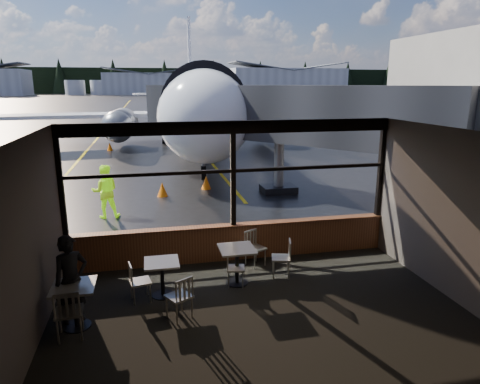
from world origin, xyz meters
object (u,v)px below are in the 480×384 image
object	(u,v)px
jet_bridge	(297,141)
cafe_table_near	(237,266)
cafe_table_mid	(162,279)
cone_wing	(110,147)
chair_mid_s	(179,297)
airliner	(194,66)
cafe_table_left	(75,307)
ground_crew	(105,191)
chair_mid_w	(140,282)
chair_left_s	(69,312)
chair_near_w	(236,269)
cone_extra	(162,189)
chair_near_n	(255,249)
cone_nose	(206,182)
chair_near_e	(281,258)
passenger	(71,280)

from	to	relation	value
jet_bridge	cafe_table_near	bearing A→B (deg)	-118.94
cafe_table_mid	cone_wing	bearing A→B (deg)	97.04
chair_mid_s	airliner	bearing A→B (deg)	52.89
cafe_table_left	ground_crew	size ratio (longest dim) A/B	0.47
chair_mid_w	chair_left_s	distance (m)	1.61
chair_near_w	cone_extra	bearing A→B (deg)	-159.23
ground_crew	chair_near_n	bearing A→B (deg)	124.43
airliner	chair_left_s	size ratio (longest dim) A/B	37.82
airliner	cone_nose	bearing A→B (deg)	-89.94
chair_mid_s	cone_nose	bearing A→B (deg)	49.46
cafe_table_mid	chair_mid_s	xyz separation A→B (m)	(0.27, -0.96, 0.06)
cone_nose	cafe_table_left	bearing A→B (deg)	-110.56
chair_left_s	chair_mid_w	bearing A→B (deg)	37.31
jet_bridge	chair_left_s	distance (m)	11.04
airliner	ground_crew	bearing A→B (deg)	-101.23
cone_wing	cafe_table_near	bearing A→B (deg)	-78.55
chair_mid_s	cone_extra	world-z (taller)	chair_mid_s
chair_mid_w	jet_bridge	bearing A→B (deg)	130.17
cafe_table_near	chair_near_e	bearing A→B (deg)	7.69
cafe_table_mid	chair_near_e	distance (m)	2.74
chair_near_w	passenger	distance (m)	3.38
cafe_table_left	cone_nose	xyz separation A→B (m)	(3.79, 10.10, -0.13)
chair_near_e	cafe_table_mid	bearing A→B (deg)	112.90
ground_crew	cafe_table_mid	bearing A→B (deg)	100.93
cafe_table_near	chair_mid_s	distance (m)	1.82
passenger	chair_near_w	bearing A→B (deg)	-13.41
cafe_table_mid	ground_crew	distance (m)	6.23
cafe_table_mid	cafe_table_left	bearing A→B (deg)	-151.13
jet_bridge	chair_mid_s	world-z (taller)	jet_bridge
ground_crew	cone_nose	size ratio (longest dim) A/B	3.09
chair_left_s	ground_crew	distance (m)	7.20
chair_mid_w	cone_nose	world-z (taller)	chair_mid_w
chair_mid_w	ground_crew	size ratio (longest dim) A/B	0.47
chair_near_e	chair_near_w	bearing A→B (deg)	116.56
chair_mid_s	chair_mid_w	world-z (taller)	chair_mid_s
cafe_table_mid	chair_mid_s	size ratio (longest dim) A/B	0.87
chair_mid_s	cafe_table_mid	bearing A→B (deg)	76.01
chair_near_n	chair_left_s	bearing A→B (deg)	3.59
chair_mid_w	ground_crew	world-z (taller)	ground_crew
chair_mid_s	passenger	distance (m)	1.99
chair_mid_w	chair_near_e	bearing A→B (deg)	88.40
chair_left_s	cone_extra	xyz separation A→B (m)	(1.97, 9.58, -0.20)
cafe_table_near	cafe_table_mid	size ratio (longest dim) A/B	1.09
airliner	cone_extra	distance (m)	16.13
cafe_table_mid	cone_extra	distance (m)	8.38
cafe_table_left	passenger	distance (m)	0.48
cafe_table_left	chair_left_s	size ratio (longest dim) A/B	0.86
passenger	ground_crew	size ratio (longest dim) A/B	0.96
chair_mid_s	cone_wing	xyz separation A→B (m)	(-2.91, 22.35, -0.18)
chair_near_n	airliner	bearing A→B (deg)	-119.50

